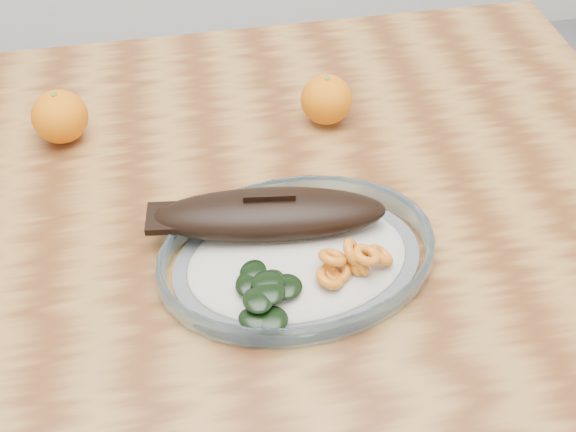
{
  "coord_description": "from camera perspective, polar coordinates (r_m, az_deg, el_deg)",
  "views": [
    {
      "loc": [
        -0.03,
        -0.66,
        1.38
      ],
      "look_at": [
        0.08,
        -0.07,
        0.77
      ],
      "focal_mm": 45.0,
      "sensor_mm": 36.0,
      "label": 1
    }
  ],
  "objects": [
    {
      "name": "dining_table",
      "position": [
        0.99,
        -5.09,
        -2.75
      ],
      "size": [
        1.2,
        0.8,
        0.75
      ],
      "color": "brown",
      "rests_on": "ground"
    },
    {
      "name": "plated_meal",
      "position": [
        0.83,
        0.6,
        -2.81
      ],
      "size": [
        0.62,
        0.62,
        0.08
      ],
      "rotation": [
        0.0,
        0.0,
        0.08
      ],
      "color": "white",
      "rests_on": "dining_table"
    },
    {
      "name": "orange_left",
      "position": [
        1.03,
        -17.58,
        7.49
      ],
      "size": [
        0.08,
        0.08,
        0.08
      ],
      "primitive_type": "sphere",
      "color": "#F96005",
      "rests_on": "dining_table"
    },
    {
      "name": "orange_right",
      "position": [
        1.02,
        3.05,
        9.18
      ],
      "size": [
        0.07,
        0.07,
        0.07
      ],
      "primitive_type": "sphere",
      "color": "#F96005",
      "rests_on": "dining_table"
    }
  ]
}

